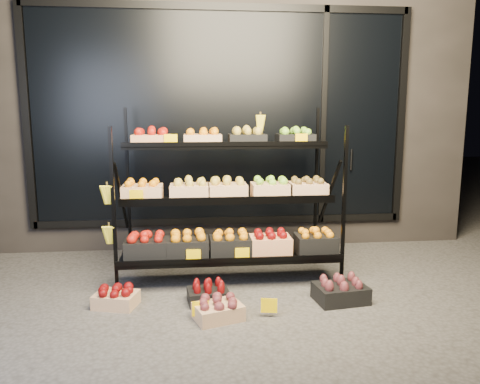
{
  "coord_description": "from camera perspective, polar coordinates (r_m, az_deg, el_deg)",
  "views": [
    {
      "loc": [
        -0.35,
        -3.86,
        1.62
      ],
      "look_at": [
        0.11,
        0.55,
        0.85
      ],
      "focal_mm": 35.0,
      "sensor_mm": 36.0,
      "label": 1
    }
  ],
  "objects": [
    {
      "name": "tag_floor_b",
      "position": [
        3.84,
        3.55,
        -14.19
      ],
      "size": [
        0.13,
        0.01,
        0.12
      ],
      "primitive_type": "cube",
      "color": "#FFCD00",
      "rests_on": "ground"
    },
    {
      "name": "tag_floor_a",
      "position": [
        3.8,
        -4.84,
        -14.52
      ],
      "size": [
        0.13,
        0.01,
        0.12
      ],
      "primitive_type": "cube",
      "color": "#FFCD00",
      "rests_on": "ground"
    },
    {
      "name": "display_rack",
      "position": [
        4.55,
        -1.59,
        -0.75
      ],
      "size": [
        2.18,
        1.02,
        1.7
      ],
      "color": "black",
      "rests_on": "ground"
    },
    {
      "name": "floor_crate_right",
      "position": [
        4.21,
        12.16,
        -11.64
      ],
      "size": [
        0.47,
        0.37,
        0.21
      ],
      "rotation": [
        0.0,
        0.0,
        0.14
      ],
      "color": "black",
      "rests_on": "ground"
    },
    {
      "name": "floor_crate_midleft",
      "position": [
        4.11,
        -3.92,
        -12.17
      ],
      "size": [
        0.37,
        0.29,
        0.18
      ],
      "rotation": [
        0.0,
        0.0,
        0.12
      ],
      "color": "black",
      "rests_on": "ground"
    },
    {
      "name": "floor_crate_midright",
      "position": [
        3.8,
        -2.69,
        -14.01
      ],
      "size": [
        0.43,
        0.37,
        0.19
      ],
      "rotation": [
        0.0,
        0.0,
        0.32
      ],
      "color": "#DBAC7E",
      "rests_on": "ground"
    },
    {
      "name": "ground",
      "position": [
        4.2,
        -0.77,
        -12.89
      ],
      "size": [
        24.0,
        24.0,
        0.0
      ],
      "primitive_type": "plane",
      "color": "#514F4C",
      "rests_on": "ground"
    },
    {
      "name": "floor_crate_left",
      "position": [
        4.16,
        -14.89,
        -12.24
      ],
      "size": [
        0.4,
        0.33,
        0.18
      ],
      "rotation": [
        0.0,
        0.0,
        -0.27
      ],
      "color": "#DBAC7E",
      "rests_on": "ground"
    },
    {
      "name": "building",
      "position": [
        6.46,
        -2.91,
        10.93
      ],
      "size": [
        6.0,
        2.08,
        3.5
      ],
      "color": "#2D2826",
      "rests_on": "ground"
    }
  ]
}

